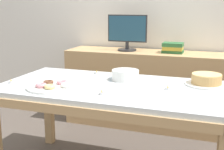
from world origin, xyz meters
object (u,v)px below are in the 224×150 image
at_px(book_stack, 173,48).
at_px(cake_chocolate_round, 206,80).
at_px(tealight_centre, 168,88).
at_px(pastry_platter, 54,86).
at_px(tealight_left_edge, 11,82).
at_px(computer_monitor, 127,33).
at_px(tealight_near_front, 97,73).
at_px(plate_stack, 125,75).
at_px(tealight_near_cakes, 102,93).

height_order(book_stack, cake_chocolate_round, book_stack).
bearing_deg(tealight_centre, pastry_platter, -164.54).
bearing_deg(tealight_left_edge, book_stack, 52.24).
height_order(computer_monitor, tealight_near_front, computer_monitor).
distance_m(book_stack, plate_stack, 0.95).
relative_size(book_stack, tealight_near_front, 5.28).
bearing_deg(plate_stack, tealight_near_front, 156.81).
relative_size(computer_monitor, cake_chocolate_round, 1.39).
bearing_deg(tealight_near_cakes, computer_monitor, 99.73).
xyz_separation_m(cake_chocolate_round, pastry_platter, (-1.01, -0.44, -0.02)).
xyz_separation_m(cake_chocolate_round, tealight_near_front, (-0.89, 0.08, -0.03)).
bearing_deg(cake_chocolate_round, tealight_near_cakes, -142.81).
height_order(cake_chocolate_round, tealight_near_front, cake_chocolate_round).
height_order(tealight_near_cakes, tealight_near_front, same).
height_order(plate_stack, tealight_near_front, plate_stack).
bearing_deg(plate_stack, cake_chocolate_round, 4.26).
bearing_deg(book_stack, tealight_left_edge, -127.76).
relative_size(pastry_platter, tealight_near_front, 9.39).
bearing_deg(tealight_near_front, book_stack, 56.81).
height_order(tealight_centre, tealight_near_front, same).
distance_m(tealight_left_edge, tealight_centre, 1.15).
xyz_separation_m(pastry_platter, tealight_left_edge, (-0.37, 0.01, -0.00)).
relative_size(computer_monitor, tealight_near_cakes, 10.60).
bearing_deg(plate_stack, pastry_platter, -136.37).
bearing_deg(computer_monitor, tealight_near_front, -92.35).
bearing_deg(pastry_platter, plate_stack, 43.63).
xyz_separation_m(computer_monitor, plate_stack, (0.26, -0.91, -0.24)).
bearing_deg(cake_chocolate_round, tealight_centre, -137.50).
bearing_deg(tealight_near_cakes, cake_chocolate_round, 37.19).
bearing_deg(plate_stack, book_stack, 76.18).
bearing_deg(tealight_left_edge, tealight_near_cakes, -4.33).
xyz_separation_m(computer_monitor, pastry_platter, (-0.15, -1.30, -0.27)).
xyz_separation_m(book_stack, tealight_near_front, (-0.52, -0.79, -0.13)).
bearing_deg(tealight_left_edge, cake_chocolate_round, 17.01).
distance_m(cake_chocolate_round, tealight_centre, 0.33).
bearing_deg(tealight_near_front, computer_monitor, 87.65).
xyz_separation_m(plate_stack, tealight_near_cakes, (-0.03, -0.43, -0.03)).
distance_m(computer_monitor, tealight_centre, 1.28).
distance_m(cake_chocolate_round, tealight_near_cakes, 0.79).
bearing_deg(tealight_centre, tealight_near_front, 155.06).
relative_size(tealight_near_cakes, tealight_centre, 1.00).
bearing_deg(tealight_centre, computer_monitor, 119.53).
height_order(pastry_platter, tealight_centre, pastry_platter).
height_order(plate_stack, tealight_centre, plate_stack).
xyz_separation_m(book_stack, tealight_centre, (0.13, -1.09, -0.13)).
relative_size(cake_chocolate_round, tealight_near_cakes, 7.61).
bearing_deg(pastry_platter, computer_monitor, 83.46).
height_order(computer_monitor, plate_stack, computer_monitor).
bearing_deg(tealight_centre, cake_chocolate_round, 42.50).
xyz_separation_m(cake_chocolate_round, tealight_near_cakes, (-0.63, -0.48, -0.03)).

